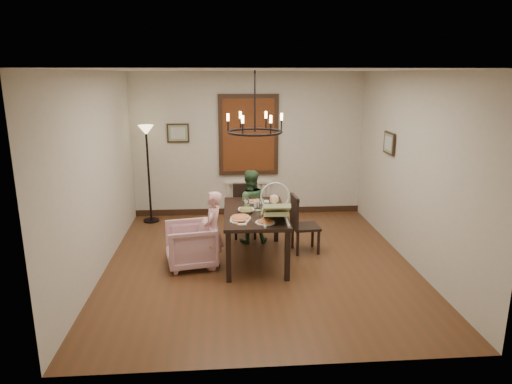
{
  "coord_description": "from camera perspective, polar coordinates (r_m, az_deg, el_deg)",
  "views": [
    {
      "loc": [
        -0.53,
        -6.33,
        2.76
      ],
      "look_at": [
        -0.03,
        0.2,
        1.05
      ],
      "focal_mm": 32.0,
      "sensor_mm": 36.0,
      "label": 1
    }
  ],
  "objects": [
    {
      "name": "radiator",
      "position": [
        9.15,
        -0.91,
        -0.64
      ],
      "size": [
        0.92,
        0.12,
        0.62
      ],
      "primitive_type": null,
      "color": "silver",
      "rests_on": "room_shell"
    },
    {
      "name": "baby_bouncer",
      "position": [
        6.26,
        2.44,
        -2.11
      ],
      "size": [
        0.43,
        0.59,
        0.38
      ],
      "primitive_type": null,
      "rotation": [
        0.0,
        0.0,
        -0.02
      ],
      "color": "beige",
      "rests_on": "dining_table"
    },
    {
      "name": "drinking_glass",
      "position": [
        6.86,
        0.63,
        -1.68
      ],
      "size": [
        0.07,
        0.07,
        0.14
      ],
      "primitive_type": "cylinder",
      "color": "silver",
      "rests_on": "dining_table"
    },
    {
      "name": "elderly_woman",
      "position": [
        6.63,
        -5.37,
        -5.58
      ],
      "size": [
        0.31,
        0.39,
        0.95
      ],
      "primitive_type": "imported",
      "rotation": [
        0.0,
        0.0,
        -1.83
      ],
      "color": "#E8A4A9",
      "rests_on": "room_shell"
    },
    {
      "name": "floor_lamp",
      "position": [
        8.79,
        -13.26,
        2.02
      ],
      "size": [
        0.3,
        0.3,
        1.8
      ],
      "primitive_type": null,
      "color": "black",
      "rests_on": "room_shell"
    },
    {
      "name": "chair_far",
      "position": [
        7.86,
        -1.4,
        -2.42
      ],
      "size": [
        0.4,
        0.4,
        0.91
      ],
      "primitive_type": null,
      "rotation": [
        0.0,
        0.0,
        -0.0
      ],
      "color": "black",
      "rests_on": "room_shell"
    },
    {
      "name": "chair_right",
      "position": [
        7.24,
        6.23,
        -3.91
      ],
      "size": [
        0.44,
        0.44,
        0.93
      ],
      "primitive_type": null,
      "rotation": [
        0.0,
        0.0,
        1.65
      ],
      "color": "black",
      "rests_on": "room_shell"
    },
    {
      "name": "dining_table",
      "position": [
        6.82,
        -0.13,
        -3.12
      ],
      "size": [
        0.95,
        1.65,
        0.77
      ],
      "rotation": [
        0.0,
        0.0,
        -0.02
      ],
      "color": "black",
      "rests_on": "room_shell"
    },
    {
      "name": "seated_man",
      "position": [
        7.58,
        -0.8,
        -2.6
      ],
      "size": [
        0.51,
        0.4,
        1.03
      ],
      "primitive_type": "imported",
      "rotation": [
        0.0,
        0.0,
        3.17
      ],
      "color": "#375B36",
      "rests_on": "room_shell"
    },
    {
      "name": "picture_back",
      "position": [
        8.9,
        -9.72,
        7.27
      ],
      "size": [
        0.42,
        0.03,
        0.36
      ],
      "primitive_type": "cube",
      "color": "black",
      "rests_on": "room_shell"
    },
    {
      "name": "armchair",
      "position": [
        6.79,
        -8.16,
        -6.55
      ],
      "size": [
        0.83,
        0.81,
        0.65
      ],
      "primitive_type": "imported",
      "rotation": [
        0.0,
        0.0,
        -1.39
      ],
      "color": "#EAB3C5",
      "rests_on": "room_shell"
    },
    {
      "name": "chandelier",
      "position": [
        6.54,
        -0.14,
        7.53
      ],
      "size": [
        0.8,
        0.8,
        0.04
      ],
      "primitive_type": "torus",
      "color": "black",
      "rests_on": "room_shell"
    },
    {
      "name": "window_blinds",
      "position": [
        8.88,
        -0.94,
        7.13
      ],
      "size": [
        1.0,
        0.03,
        1.4
      ],
      "primitive_type": "cube",
      "color": "brown",
      "rests_on": "room_shell"
    },
    {
      "name": "salad_bowl",
      "position": [
        6.72,
        -1.24,
        -2.31
      ],
      "size": [
        0.29,
        0.29,
        0.07
      ],
      "primitive_type": "imported",
      "color": "white",
      "rests_on": "dining_table"
    },
    {
      "name": "picture_right",
      "position": [
        7.81,
        16.29,
        5.89
      ],
      "size": [
        0.03,
        0.42,
        0.36
      ],
      "primitive_type": "cube",
      "rotation": [
        0.0,
        0.0,
        1.57
      ],
      "color": "black",
      "rests_on": "room_shell"
    },
    {
      "name": "room_shell",
      "position": [
        6.85,
        0.14,
        3.2
      ],
      "size": [
        4.51,
        5.0,
        2.81
      ],
      "color": "#50311B",
      "rests_on": "ground"
    },
    {
      "name": "pizza_platter",
      "position": [
        6.44,
        -1.94,
        -3.21
      ],
      "size": [
        0.29,
        0.29,
        0.04
      ],
      "primitive_type": "cylinder",
      "color": "tan",
      "rests_on": "dining_table"
    }
  ]
}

